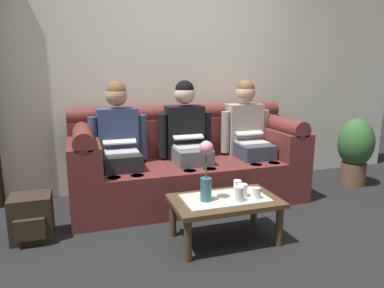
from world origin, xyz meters
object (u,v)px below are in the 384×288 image
Objects in this scene: couch at (188,164)px; cup_near_left at (242,190)px; cup_far_left at (239,194)px; flower_vase at (206,170)px; person_right at (248,133)px; coffee_table at (225,204)px; cup_near_right at (237,186)px; person_left at (119,141)px; backpack_left at (32,218)px; potted_plant at (355,148)px; person_middle at (188,137)px; cup_far_center at (257,193)px.

couch reaches higher than cup_near_left.
cup_far_left is at bearing -86.29° from couch.
person_right is at bearing 49.44° from flower_vase.
cup_near_right is at bearing 31.46° from coffee_table.
cup_near_left is at bearing -7.55° from coffee_table.
flower_vase is 4.78× the size of cup_near_right.
person_left and person_right have the same top height.
person_right reaches higher than couch.
coffee_table is at bearing -54.97° from person_left.
flower_vase is (-0.16, -0.02, 0.30)m from coffee_table.
backpack_left is (-1.28, 0.51, -0.42)m from flower_vase.
backpack_left is at bearing -161.69° from couch.
potted_plant is at bearing 24.34° from cup_near_left.
flower_vase reaches higher than coffee_table.
person_middle and person_right have the same top height.
person_left is 1.31m from cup_near_left.
couch is at bearing 80.59° from flower_vase.
person_left is at bearing 31.89° from backpack_left.
person_left is 2.66× the size of flower_vase.
person_middle reaches higher than cup_far_left.
flower_vase is at bearing 179.59° from cup_near_left.
cup_near_right is at bearing -80.68° from couch.
couch is 6.35× the size of backpack_left.
coffee_table is at bearing 5.53° from flower_vase.
person_left is 1.02m from backpack_left.
person_left is 1.00× the size of person_middle.
person_middle reaches higher than cup_far_center.
person_middle is (0.68, -0.00, 0.00)m from person_left.
person_middle is 0.93m from cup_near_right.
couch reaches higher than backpack_left.
person_middle is at bearing 175.63° from potted_plant.
couch is at bearing 99.32° from cup_near_right.
person_left is at bearing 117.62° from flower_vase.
coffee_table is 2.15m from potted_plant.
cup_near_left reaches higher than backpack_left.
person_right is (1.36, -0.00, 0.00)m from person_left.
person_left is at bearing 180.00° from person_right.
person_middle is at bearing 80.56° from flower_vase.
coffee_table is 1.07× the size of potted_plant.
flower_vase is (0.52, -0.99, -0.06)m from person_left.
coffee_table is (-0.68, -0.97, -0.36)m from person_right.
couch reaches higher than potted_plant.
backpack_left is (-1.44, -0.48, -0.19)m from couch.
couch is at bearing 97.81° from cup_near_left.
person_middle is at bearing 180.00° from person_right.
person_right is at bearing -0.00° from person_middle.
flower_vase reaches higher than cup_near_left.
flower_vase is at bearing -99.41° from couch.
cup_near_right is at bearing -46.88° from person_left.
cup_far_left is 0.14× the size of potted_plant.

